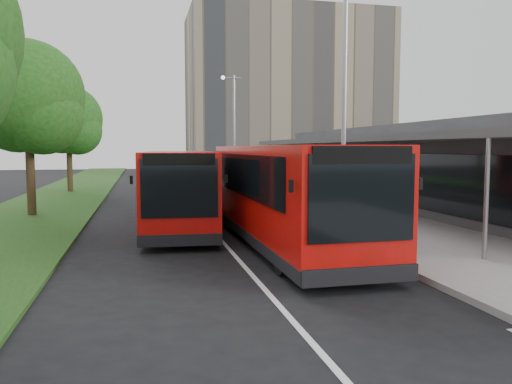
# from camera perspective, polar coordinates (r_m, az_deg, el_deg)

# --- Properties ---
(ground) EXTENTS (120.00, 120.00, 0.00)m
(ground) POSITION_cam_1_polar(r_m,az_deg,el_deg) (14.21, -2.84, -6.83)
(ground) COLOR black
(ground) RESTS_ON ground
(pavement) EXTENTS (5.00, 80.00, 0.15)m
(pavement) POSITION_cam_1_polar(r_m,az_deg,el_deg) (34.85, 1.04, 0.33)
(pavement) COLOR slate
(pavement) RESTS_ON ground
(grass_verge) EXTENTS (5.00, 80.00, 0.10)m
(grass_verge) POSITION_cam_1_polar(r_m,az_deg,el_deg) (34.12, -20.65, -0.13)
(grass_verge) COLOR #1D4616
(grass_verge) RESTS_ON ground
(lane_centre_line) EXTENTS (0.12, 70.00, 0.01)m
(lane_centre_line) POSITION_cam_1_polar(r_m,az_deg,el_deg) (28.94, -8.12, -0.81)
(lane_centre_line) COLOR silver
(lane_centre_line) RESTS_ON ground
(kerb_dashes) EXTENTS (0.12, 56.00, 0.01)m
(kerb_dashes) POSITION_cam_1_polar(r_m,az_deg,el_deg) (33.32, -3.05, -0.01)
(kerb_dashes) COLOR silver
(kerb_dashes) RESTS_ON ground
(office_block) EXTENTS (22.00, 12.00, 18.00)m
(office_block) POSITION_cam_1_polar(r_m,az_deg,el_deg) (58.39, 3.46, 10.98)
(office_block) COLOR gray
(office_block) RESTS_ON ground
(station_building) EXTENTS (7.70, 26.00, 4.00)m
(station_building) POSITION_cam_1_polar(r_m,az_deg,el_deg) (25.47, 18.50, 2.78)
(station_building) COLOR #313134
(station_building) RESTS_ON ground
(tree_mid) EXTENTS (4.63, 4.63, 7.44)m
(tree_mid) POSITION_cam_1_polar(r_m,az_deg,el_deg) (23.27, -24.63, 9.21)
(tree_mid) COLOR black
(tree_mid) RESTS_ON ground
(tree_far) EXTENTS (4.40, 4.40, 7.02)m
(tree_far) POSITION_cam_1_polar(r_m,az_deg,el_deg) (35.08, -20.68, 7.32)
(tree_far) COLOR black
(tree_far) RESTS_ON ground
(lamp_post_near) EXTENTS (1.44, 0.28, 8.00)m
(lamp_post_near) POSITION_cam_1_polar(r_m,az_deg,el_deg) (17.11, 9.80, 10.99)
(lamp_post_near) COLOR gray
(lamp_post_near) RESTS_ON pavement
(lamp_post_far) EXTENTS (1.44, 0.28, 8.00)m
(lamp_post_far) POSITION_cam_1_polar(r_m,az_deg,el_deg) (36.34, -2.64, 7.84)
(lamp_post_far) COLOR gray
(lamp_post_far) RESTS_ON pavement
(bus_main) EXTENTS (2.87, 10.58, 2.99)m
(bus_main) POSITION_cam_1_polar(r_m,az_deg,el_deg) (14.90, 3.32, -0.33)
(bus_main) COLOR red
(bus_main) RESTS_ON ground
(bus_second) EXTENTS (3.26, 10.06, 2.80)m
(bus_second) POSITION_cam_1_polar(r_m,az_deg,el_deg) (18.77, -8.71, 0.44)
(bus_second) COLOR red
(bus_second) RESTS_ON ground
(litter_bin) EXTENTS (0.43, 0.43, 0.77)m
(litter_bin) POSITION_cam_1_polar(r_m,az_deg,el_deg) (25.74, 5.71, -0.32)
(litter_bin) COLOR #342415
(litter_bin) RESTS_ON pavement
(bollard) EXTENTS (0.19, 0.19, 0.97)m
(bollard) POSITION_cam_1_polar(r_m,az_deg,el_deg) (32.83, 0.76, 1.02)
(bollard) COLOR yellow
(bollard) RESTS_ON pavement
(car_near) EXTENTS (1.65, 3.62, 1.20)m
(car_near) POSITION_cam_1_polar(r_m,az_deg,el_deg) (51.51, -8.56, 2.37)
(car_near) COLOR #5A0C1B
(car_near) RESTS_ON ground
(car_far) EXTENTS (2.31, 3.64, 1.13)m
(car_far) POSITION_cam_1_polar(r_m,az_deg,el_deg) (58.40, -11.55, 2.60)
(car_far) COLOR navy
(car_far) RESTS_ON ground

